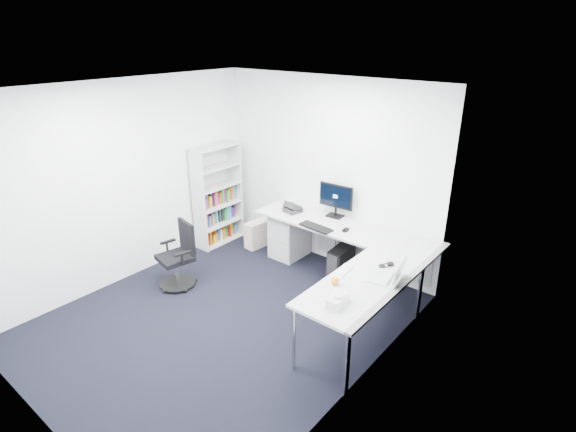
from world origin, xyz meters
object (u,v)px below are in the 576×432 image
Objects in this scene: bookshelf at (217,196)px; laptop at (380,266)px; l_desk at (328,261)px; task_chair at (175,256)px; monitor at (335,200)px.

bookshelf reaches higher than laptop.
l_desk is 2.22m from bookshelf.
monitor is at bearing 66.51° from task_chair.
task_chair is at bearing -174.87° from laptop.
monitor reaches higher than l_desk.
task_chair reaches higher than l_desk.
l_desk is 5.15× the size of monitor.
monitor is at bearing 15.24° from bookshelf.
task_chair is (0.57, -1.32, -0.36)m from bookshelf.
bookshelf is at bearing 178.68° from l_desk.
task_chair is 2.77m from laptop.
laptop reaches higher than task_chair.
bookshelf reaches higher than monitor.
monitor reaches higher than laptop.
laptop is (1.03, -0.54, 0.52)m from l_desk.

